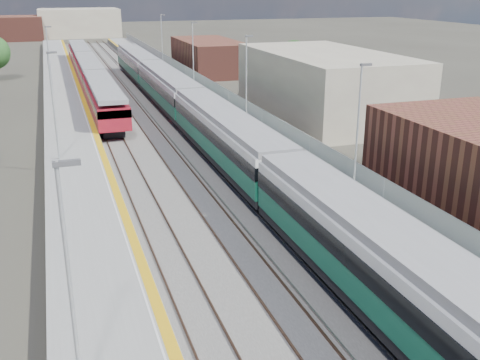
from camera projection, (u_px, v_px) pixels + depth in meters
ground at (160, 116)px, 57.51m from camera, size 320.00×320.00×0.00m
ballast_bed at (134, 112)px, 59.07m from camera, size 10.50×155.00×0.06m
tracks at (138, 108)px, 60.72m from camera, size 8.96×160.00×0.17m
platform_right at (203, 103)px, 61.14m from camera, size 4.70×155.00×8.52m
platform_left at (67, 112)px, 56.87m from camera, size 4.30×155.00×8.52m
green_train at (192, 107)px, 50.04m from camera, size 3.05×84.90×3.36m
red_train at (89, 72)px, 72.33m from camera, size 2.83×57.50×3.58m
tree_d at (294, 55)px, 78.10m from camera, size 4.09×4.09×5.54m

